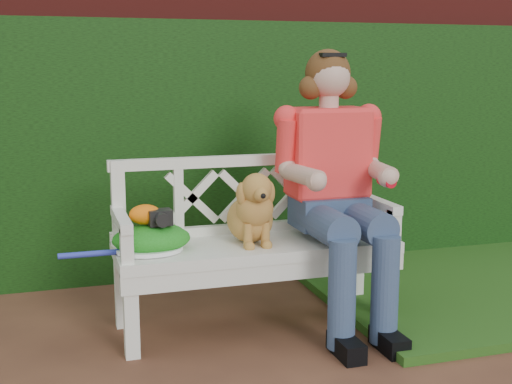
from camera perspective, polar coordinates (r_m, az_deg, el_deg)
name	(u,v)px	position (r m, az deg, el deg)	size (l,w,h in m)	color
brick_wall	(116,113)	(4.72, -11.63, 6.50)	(10.00, 0.30, 2.20)	maroon
ivy_hedge	(120,153)	(4.52, -11.23, 3.18)	(10.00, 0.18, 1.70)	#184C11
grass_right	(503,277)	(4.87, 19.87, -6.68)	(2.60, 2.00, 0.05)	#20511B
garden_bench	(256,284)	(3.75, 0.00, -7.69)	(1.58, 0.60, 0.48)	silver
seated_woman	(331,187)	(3.75, 6.27, 0.45)	(0.64, 0.86, 1.52)	#DB4A4C
dog	(251,207)	(3.60, -0.39, -1.22)	(0.26, 0.36, 0.39)	olive
tennis_racket	(143,250)	(3.50, -9.36, -4.78)	(0.64, 0.27, 0.03)	silver
green_bag	(151,238)	(3.52, -8.71, -3.81)	(0.40, 0.31, 0.14)	green
camera_item	(160,217)	(3.49, -8.02, -2.10)	(0.12, 0.09, 0.08)	black
baseball_glove	(145,214)	(3.51, -9.24, -1.86)	(0.16, 0.12, 0.10)	orange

